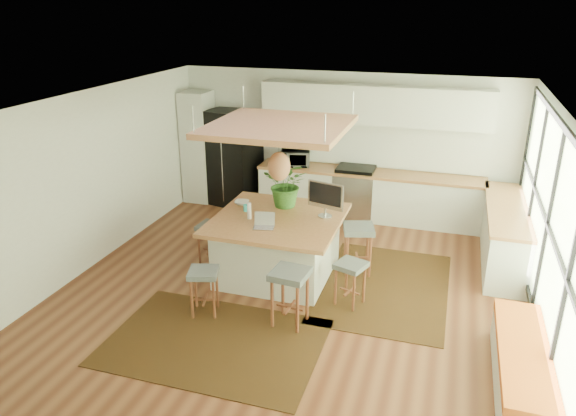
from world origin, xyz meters
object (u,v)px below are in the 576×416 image
(fridge, at_px, (234,160))
(laptop, at_px, (264,220))
(island_plant, at_px, (287,189))
(island, at_px, (278,246))
(stool_left_side, at_px, (212,241))
(stool_near_left, at_px, (204,289))
(stool_right_back, at_px, (358,251))
(stool_right_front, at_px, (350,281))
(stool_near_right, at_px, (290,299))
(monitor, at_px, (325,200))
(microwave, at_px, (295,156))

(fridge, xyz_separation_m, laptop, (1.76, -3.11, 0.12))
(fridge, distance_m, island_plant, 2.86)
(island, bearing_deg, stool_left_side, 176.25)
(stool_near_left, relative_size, island_plant, 0.86)
(stool_right_back, distance_m, stool_left_side, 2.30)
(stool_right_front, height_order, stool_right_back, stool_right_back)
(stool_near_right, relative_size, stool_right_front, 1.21)
(stool_right_back, relative_size, stool_left_side, 1.17)
(island, relative_size, stool_left_side, 2.85)
(stool_near_left, distance_m, monitor, 2.18)
(fridge, bearing_deg, laptop, -47.52)
(stool_near_left, bearing_deg, stool_near_right, 4.96)
(stool_near_left, height_order, microwave, microwave)
(stool_right_front, height_order, monitor, monitor)
(monitor, xyz_separation_m, island_plant, (-0.66, 0.24, 0.03))
(laptop, height_order, monitor, monitor)
(stool_near_left, distance_m, microwave, 4.06)
(microwave, bearing_deg, stool_near_right, -88.05)
(microwave, bearing_deg, stool_right_back, -66.96)
(stool_near_left, xyz_separation_m, stool_left_side, (-0.55, 1.42, 0.00))
(stool_right_back, relative_size, island_plant, 1.03)
(stool_near_right, height_order, microwave, microwave)
(stool_right_front, bearing_deg, stool_left_side, 165.35)
(island, bearing_deg, stool_right_front, -23.91)
(stool_near_right, relative_size, stool_right_back, 1.00)
(fridge, relative_size, monitor, 3.29)
(island, bearing_deg, microwave, 101.20)
(fridge, xyz_separation_m, island_plant, (1.82, -2.20, 0.29))
(fridge, height_order, microwave, fridge)
(monitor, bearing_deg, stool_right_front, -39.43)
(stool_near_right, height_order, laptop, laptop)
(laptop, xyz_separation_m, microwave, (-0.46, 3.08, 0.06))
(stool_left_side, bearing_deg, monitor, 5.62)
(microwave, bearing_deg, stool_right_front, -75.19)
(microwave, bearing_deg, island_plant, -90.38)
(stool_left_side, relative_size, island_plant, 0.88)
(stool_right_back, relative_size, laptop, 2.46)
(stool_near_right, relative_size, microwave, 1.39)
(stool_near_left, xyz_separation_m, stool_right_front, (1.80, 0.80, 0.00))
(stool_near_left, height_order, monitor, monitor)
(island_plant, bearing_deg, microwave, 103.44)
(laptop, bearing_deg, island, 69.85)
(stool_near_left, relative_size, monitor, 1.10)
(stool_right_back, relative_size, monitor, 1.30)
(island, distance_m, laptop, 0.73)
(stool_left_side, xyz_separation_m, island_plant, (1.12, 0.41, 0.86))
(stool_near_right, height_order, stool_left_side, stool_near_right)
(island, bearing_deg, stool_near_left, -113.40)
(fridge, xyz_separation_m, stool_near_left, (1.24, -4.02, -0.57))
(island_plant, bearing_deg, island, -89.10)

